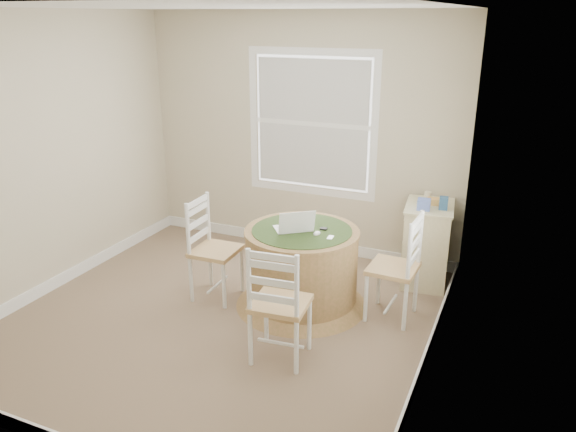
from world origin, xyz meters
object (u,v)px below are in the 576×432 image
at_px(laptop, 294,227).
at_px(chair_right, 393,268).
at_px(round_table, 302,264).
at_px(chair_left, 216,250).
at_px(chair_near, 280,303).
at_px(corner_chest, 426,244).

bearing_deg(laptop, chair_right, 151.50).
relative_size(round_table, chair_left, 1.28).
distance_m(chair_near, laptop, 0.91).
distance_m(chair_right, corner_chest, 0.84).
height_order(chair_left, chair_near, same).
height_order(round_table, chair_right, chair_right).
relative_size(chair_left, chair_right, 1.00).
bearing_deg(corner_chest, laptop, -143.06).
xyz_separation_m(round_table, chair_left, (-0.79, -0.18, 0.07)).
relative_size(round_table, corner_chest, 1.49).
relative_size(chair_near, chair_right, 1.00).
bearing_deg(chair_left, corner_chest, -59.03).
bearing_deg(round_table, corner_chest, 40.22).
bearing_deg(laptop, chair_left, -26.78).
bearing_deg(chair_right, corner_chest, 172.99).
xyz_separation_m(chair_right, corner_chest, (0.14, 0.83, -0.07)).
bearing_deg(chair_near, corner_chest, -118.73).
relative_size(chair_right, corner_chest, 1.17).
xyz_separation_m(chair_near, laptop, (-0.24, 0.82, 0.29)).
bearing_deg(chair_left, chair_right, -81.47).
height_order(chair_near, corner_chest, chair_near).
bearing_deg(round_table, laptop, -154.71).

